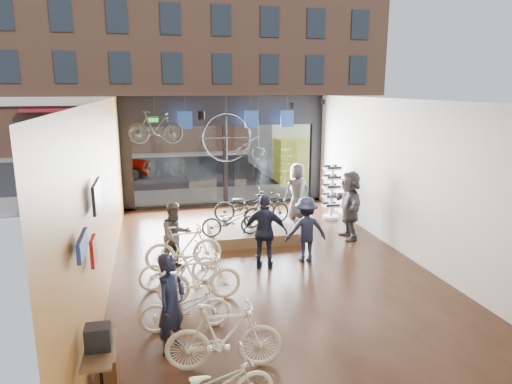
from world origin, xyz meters
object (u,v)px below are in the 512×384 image
object	(u,v)px
display_platform	(254,232)
customer_0	(171,303)
customer_1	(176,236)
floor_bike_2	(185,307)
display_bike_left	(231,221)
penny_farthing	(237,139)
customer_2	(265,232)
customer_5	(349,205)
floor_bike_3	(200,278)
floor_bike_4	(179,266)
display_bike_mid	(267,210)
hung_bike	(155,127)
floor_bike_5	(184,247)
street_car	(105,164)
sunglasses_rack	(332,192)
customer_3	(306,230)
display_bike_right	(245,206)
customer_4	(297,191)
floor_bike_1	(224,336)
box_truck	(288,145)

from	to	relation	value
display_platform	customer_0	world-z (taller)	customer_0
customer_1	floor_bike_2	bearing A→B (deg)	-112.11
display_platform	display_bike_left	size ratio (longest dim) A/B	1.55
display_bike_left	customer_1	bearing A→B (deg)	126.76
display_platform	penny_farthing	world-z (taller)	penny_farthing
customer_1	customer_2	xyz separation A→B (m)	(1.99, -0.41, 0.08)
penny_farthing	customer_5	bearing A→B (deg)	-48.84
floor_bike_2	floor_bike_3	xyz separation A→B (m)	(0.36, 0.99, 0.08)
floor_bike_4	display_bike_mid	distance (m)	3.83
floor_bike_4	customer_1	size ratio (longest dim) A/B	1.07
floor_bike_2	hung_bike	distance (m)	7.03
floor_bike_2	floor_bike_5	bearing A→B (deg)	-4.49
floor_bike_4	display_platform	size ratio (longest dim) A/B	0.70
street_car	display_bike_left	bearing A→B (deg)	-159.06
customer_2	floor_bike_5	bearing A→B (deg)	10.25
floor_bike_3	display_bike_left	xyz separation A→B (m)	(1.14, 2.95, 0.22)
sunglasses_rack	customer_5	bearing A→B (deg)	-113.58
floor_bike_2	customer_3	world-z (taller)	customer_3
floor_bike_2	sunglasses_rack	distance (m)	7.71
display_platform	street_car	bearing A→B (deg)	115.75
display_bike_left	street_car	bearing A→B (deg)	19.22
display_bike_left	penny_farthing	bearing A→B (deg)	-15.76
floor_bike_3	display_bike_left	world-z (taller)	display_bike_left
floor_bike_3	customer_0	size ratio (longest dim) A/B	1.01
customer_5	display_bike_right	bearing A→B (deg)	-112.22
display_bike_mid	customer_4	distance (m)	2.07
customer_4	floor_bike_1	bearing A→B (deg)	51.19
street_car	customer_5	bearing A→B (deg)	-145.22
floor_bike_5	customer_5	world-z (taller)	customer_5
floor_bike_4	display_bike_mid	bearing A→B (deg)	-54.25
floor_bike_3	display_platform	world-z (taller)	floor_bike_3
floor_bike_1	penny_farthing	world-z (taller)	penny_farthing
customer_0	customer_2	bearing A→B (deg)	-0.14
display_bike_left	customer_5	bearing A→B (deg)	-92.32
penny_farthing	hung_bike	size ratio (longest dim) A/B	1.22
floor_bike_1	customer_0	distance (m)	1.01
customer_2	customer_0	bearing A→B (deg)	73.56
display_platform	customer_5	size ratio (longest dim) A/B	1.27
customer_4	sunglasses_rack	distance (m)	1.08
customer_5	customer_3	bearing A→B (deg)	-48.29
display_bike_right	customer_3	distance (m)	2.79
customer_1	penny_farthing	bearing A→B (deg)	39.70
street_car	customer_5	distance (m)	12.72
customer_4	penny_farthing	distance (m)	2.51
floor_bike_4	box_truck	bearing A→B (deg)	-38.23
box_truck	floor_bike_3	bearing A→B (deg)	-114.22
floor_bike_3	floor_bike_5	size ratio (longest dim) A/B	0.93
floor_bike_1	floor_bike_5	world-z (taller)	floor_bike_5
street_car	penny_farthing	world-z (taller)	penny_farthing
floor_bike_5	sunglasses_rack	world-z (taller)	sunglasses_rack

